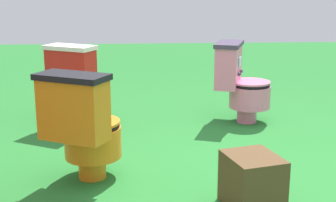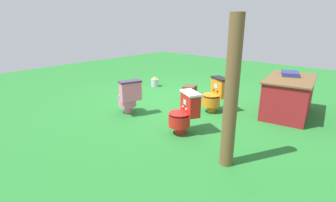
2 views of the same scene
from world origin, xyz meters
TOP-DOWN VIEW (x-y plane):
  - ground at (0.00, 0.00)m, footprint 14.00×14.00m
  - toilet_red at (1.32, 1.16)m, footprint 0.62×0.59m
  - toilet_orange at (0.03, 0.98)m, footprint 0.62×0.58m
  - toilet_pink at (1.33, -0.28)m, footprint 0.54×0.60m
  - small_crate at (-0.39, 0.00)m, footprint 0.39×0.35m

SIDE VIEW (x-z plane):
  - ground at x=0.00m, z-range 0.00..0.00m
  - small_crate at x=-0.39m, z-range 0.00..0.31m
  - toilet_red at x=1.32m, z-range 0.01..0.73m
  - toilet_orange at x=0.03m, z-range 0.01..0.73m
  - toilet_pink at x=1.33m, z-range 0.01..0.73m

